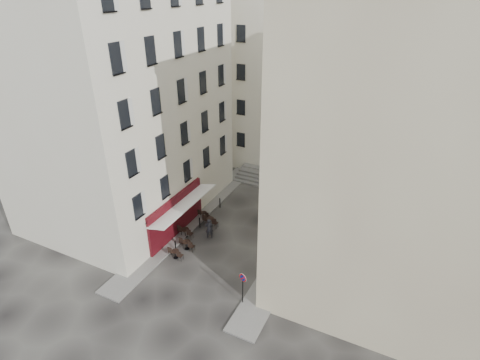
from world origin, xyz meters
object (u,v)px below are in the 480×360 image
Objects in this scene: bistro_table_b at (187,244)px; pedestrian at (209,228)px; no_parking_sign at (243,283)px; bistro_table_a at (176,253)px.

pedestrian is (0.78, 2.05, 0.40)m from bistro_table_b.
bistro_table_b is at bearing 171.15° from no_parking_sign.
bistro_table_a is 3.47m from pedestrian.
bistro_table_a is at bearing -97.30° from bistro_table_b.
bistro_table_a is (-6.37, 1.87, -1.28)m from no_parking_sign.
bistro_table_b is at bearing 82.70° from bistro_table_a.
no_parking_sign is at bearing -26.80° from bistro_table_b.
no_parking_sign is 7.07m from bistro_table_b.
no_parking_sign is 1.85× the size of bistro_table_b.
pedestrian is at bearing 69.23° from bistro_table_b.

